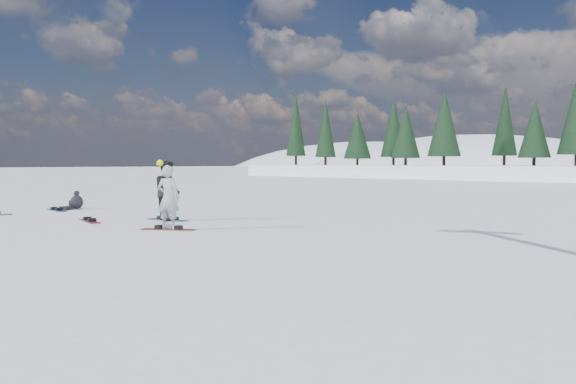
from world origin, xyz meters
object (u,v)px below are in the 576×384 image
object	(u,v)px
seated_rider	(76,202)
snowboard_loose_c	(56,210)
snowboard_loose_b	(90,221)
snowboarder_woman	(168,197)
gear_bag	(74,204)
snowboarder_man	(167,191)

from	to	relation	value
seated_rider	snowboard_loose_c	bearing A→B (deg)	-103.58
seated_rider	snowboard_loose_b	distance (m)	5.07
snowboarder_woman	snowboard_loose_b	world-z (taller)	snowboarder_woman
seated_rider	snowboard_loose_b	xyz separation A→B (m)	(4.71, -1.84, -0.27)
snowboarder_woman	gear_bag	world-z (taller)	snowboarder_woman
seated_rider	snowboard_loose_b	world-z (taller)	seated_rider
seated_rider	gear_bag	bearing A→B (deg)	141.46
gear_bag	snowboard_loose_c	world-z (taller)	gear_bag
gear_bag	seated_rider	bearing A→B (deg)	-19.48
snowboarder_woman	gear_bag	size ratio (longest dim) A/B	4.25
gear_bag	snowboarder_woman	bearing A→B (deg)	-10.42
snowboard_loose_c	snowboard_loose_b	bearing A→B (deg)	-6.96
seated_rider	snowboard_loose_b	bearing A→B (deg)	-40.38
snowboarder_man	snowboard_loose_c	distance (m)	6.19
snowboard_loose_c	gear_bag	bearing A→B (deg)	132.07
snowboarder_woman	gear_bag	distance (m)	9.20
snowboarder_woman	snowboarder_man	size ratio (longest dim) A/B	1.01
snowboard_loose_b	seated_rider	bearing A→B (deg)	171.72
snowboarder_man	seated_rider	size ratio (longest dim) A/B	2.01
snowboarder_woman	snowboard_loose_b	size ratio (longest dim) A/B	1.27
gear_bag	snowboard_loose_c	xyz separation A→B (m)	(0.78, -1.05, -0.14)
snowboard_loose_b	snowboarder_man	bearing A→B (deg)	66.41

